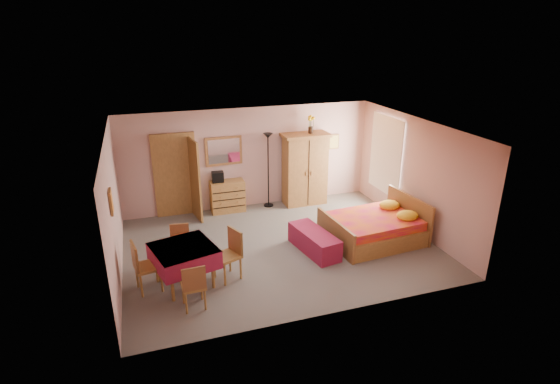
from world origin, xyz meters
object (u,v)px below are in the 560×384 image
object	(u,v)px
wall_mirror	(224,151)
chair_south	(193,285)
chair_north	(181,246)
stereo	(218,177)
floor_lamp	(268,171)
bed	(373,221)
chair_east	(227,256)
bench	(314,241)
chair_west	(148,266)
sunflower_vase	(311,124)
chest_of_drawers	(228,196)
wardrobe	(305,169)
dining_table	(185,266)

from	to	relation	value
wall_mirror	chair_south	world-z (taller)	wall_mirror
chair_north	stereo	bearing A→B (deg)	-111.81
floor_lamp	bed	xyz separation A→B (m)	(1.62, -2.63, -0.52)
floor_lamp	chair_east	bearing A→B (deg)	-119.18
chair_south	chair_east	xyz separation A→B (m)	(0.73, 0.71, 0.05)
wall_mirror	bench	xyz separation A→B (m)	(1.29, -2.89, -1.32)
stereo	chair_north	xyz separation A→B (m)	(-1.22, -2.40, -0.53)
bench	chair_north	world-z (taller)	chair_north
chair_west	sunflower_vase	bearing A→B (deg)	114.39
chest_of_drawers	stereo	size ratio (longest dim) A/B	3.00
bench	sunflower_vase	bearing A→B (deg)	70.38
wardrobe	chair_north	size ratio (longest dim) A/B	2.32
chest_of_drawers	bed	distance (m)	3.77
chair_north	chair_west	size ratio (longest dim) A/B	0.85
stereo	bed	size ratio (longest dim) A/B	0.14
dining_table	chest_of_drawers	bearing A→B (deg)	65.09
bench	chair_north	size ratio (longest dim) A/B	1.66
wardrobe	chair_west	distance (m)	5.15
chest_of_drawers	chair_south	size ratio (longest dim) A/B	1.00
chair_south	bench	bearing A→B (deg)	21.68
chair_south	chair_west	size ratio (longest dim) A/B	0.88
chair_east	chair_north	bearing A→B (deg)	22.45
chair_west	dining_table	bearing A→B (deg)	76.69
floor_lamp	bench	xyz separation A→B (m)	(0.19, -2.69, -0.76)
bed	floor_lamp	bearing A→B (deg)	117.25
chair_south	chair_west	distance (m)	1.04
wardrobe	chair_east	size ratio (longest dim) A/B	1.98
floor_lamp	bench	world-z (taller)	floor_lamp
dining_table	chair_east	size ratio (longest dim) A/B	1.09
floor_lamp	chair_west	distance (m)	4.47
stereo	chair_south	bearing A→B (deg)	-106.81
chest_of_drawers	chair_west	xyz separation A→B (m)	(-2.09, -3.09, 0.08)
chest_of_drawers	sunflower_vase	xyz separation A→B (m)	(2.22, -0.08, 1.73)
wall_mirror	chair_west	size ratio (longest dim) A/B	0.97
bed	chair_west	distance (m)	4.83
wall_mirror	wardrobe	size ratio (longest dim) A/B	0.49
floor_lamp	chair_north	xyz separation A→B (m)	(-2.54, -2.38, -0.57)
chest_of_drawers	chair_west	world-z (taller)	chair_west
wardrobe	bed	size ratio (longest dim) A/B	0.95
chest_of_drawers	bed	bearing A→B (deg)	-43.71
wardrobe	chair_north	bearing A→B (deg)	-147.76
sunflower_vase	chair_south	bearing A→B (deg)	-133.69
chair_west	chair_east	distance (m)	1.42
bench	floor_lamp	bearing A→B (deg)	94.12
wall_mirror	stereo	bearing A→B (deg)	-143.00
floor_lamp	bed	world-z (taller)	floor_lamp
chest_of_drawers	chair_east	bearing A→B (deg)	-101.67
chest_of_drawers	chair_east	distance (m)	3.23
bench	chair_north	distance (m)	2.75
bed	chair_west	bearing A→B (deg)	-178.80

